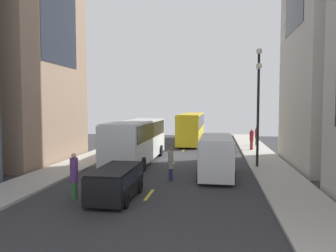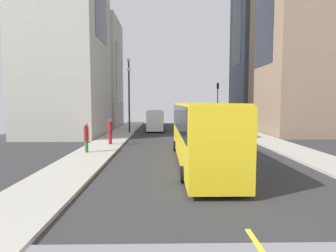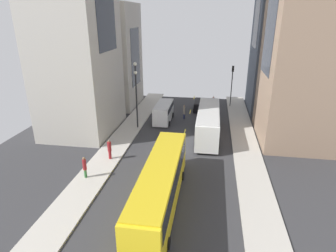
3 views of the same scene
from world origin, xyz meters
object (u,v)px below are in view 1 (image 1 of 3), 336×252
at_px(streetcar_yellow, 192,125).
at_px(city_bus_white, 137,138).
at_px(pedestrian_waiting_curb, 74,175).
at_px(pedestrian_crossing_mid, 252,139).
at_px(pedestrian_crossing_near, 171,163).
at_px(pedestrian_walking_far, 256,135).
at_px(car_black_0, 116,181).
at_px(delivery_van_white, 216,153).

bearing_deg(streetcar_yellow, city_bus_white, -102.24).
bearing_deg(city_bus_white, pedestrian_waiting_curb, -92.98).
distance_m(streetcar_yellow, pedestrian_crossing_mid, 9.43).
bearing_deg(pedestrian_crossing_near, city_bus_white, 154.93).
bearing_deg(pedestrian_crossing_near, pedestrian_walking_far, 100.86).
height_order(streetcar_yellow, pedestrian_crossing_near, streetcar_yellow).
height_order(pedestrian_waiting_curb, pedestrian_walking_far, pedestrian_waiting_curb).
bearing_deg(pedestrian_waiting_curb, car_black_0, 98.30).
distance_m(city_bus_white, pedestrian_crossing_mid, 12.63).
relative_size(streetcar_yellow, pedestrian_waiting_curb, 5.89).
bearing_deg(pedestrian_crossing_near, pedestrian_crossing_mid, 98.62).
bearing_deg(delivery_van_white, pedestrian_crossing_mid, 74.18).
relative_size(pedestrian_crossing_near, pedestrian_crossing_mid, 0.98).
relative_size(streetcar_yellow, delivery_van_white, 2.29).
relative_size(streetcar_yellow, pedestrian_walking_far, 6.50).
height_order(delivery_van_white, pedestrian_walking_far, delivery_van_white).
bearing_deg(streetcar_yellow, delivery_van_white, -80.76).
height_order(delivery_van_white, pedestrian_crossing_near, delivery_van_white).
height_order(car_black_0, pedestrian_walking_far, pedestrian_walking_far).
distance_m(city_bus_white, car_black_0, 10.17).
height_order(pedestrian_crossing_near, pedestrian_walking_far, pedestrian_walking_far).
xyz_separation_m(city_bus_white, pedestrian_waiting_curb, (-0.54, -10.31, -0.81)).
bearing_deg(pedestrian_walking_far, streetcar_yellow, 74.21).
bearing_deg(city_bus_white, pedestrian_crossing_near, -58.09).
distance_m(streetcar_yellow, pedestrian_waiting_curb, 25.33).
xyz_separation_m(pedestrian_waiting_curb, pedestrian_walking_far, (11.22, 22.15, 0.05)).
relative_size(city_bus_white, pedestrian_crossing_mid, 5.42).
bearing_deg(pedestrian_crossing_near, pedestrian_waiting_curb, -98.39).
distance_m(car_black_0, pedestrian_crossing_near, 4.78).
height_order(city_bus_white, streetcar_yellow, streetcar_yellow).
bearing_deg(pedestrian_waiting_curb, city_bus_white, 176.44).
bearing_deg(car_black_0, pedestrian_crossing_mid, 65.30).
distance_m(streetcar_yellow, car_black_0, 24.81).
bearing_deg(streetcar_yellow, pedestrian_crossing_near, -89.02).
xyz_separation_m(streetcar_yellow, delivery_van_white, (3.09, -18.97, -0.61)).
bearing_deg(pedestrian_walking_far, car_black_0, 162.37).
height_order(pedestrian_crossing_near, pedestrian_waiting_curb, pedestrian_waiting_curb).
distance_m(streetcar_yellow, pedestrian_walking_far, 8.07).
bearing_deg(delivery_van_white, streetcar_yellow, 99.24).
distance_m(car_black_0, pedestrian_waiting_curb, 2.05).
relative_size(delivery_van_white, pedestrian_walking_far, 2.84).
distance_m(car_black_0, pedestrian_walking_far, 23.71).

